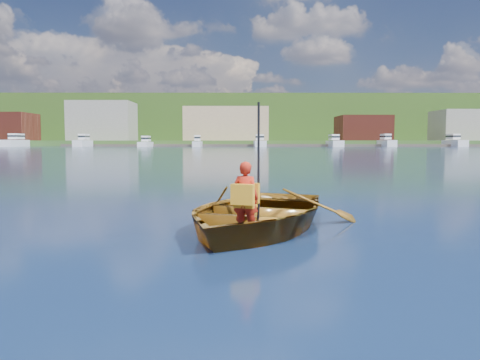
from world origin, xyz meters
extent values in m
plane|color=#122E43|center=(0.00, 0.00, 0.00)|extent=(600.00, 600.00, 0.00)
imported|color=brown|center=(-0.56, 0.96, 0.28)|extent=(4.30, 4.98, 0.87)
imported|color=#B22212|center=(-0.75, 0.07, 0.64)|extent=(0.46, 0.38, 1.07)
cube|color=gold|center=(-0.79, -0.04, 0.70)|extent=(0.35, 0.22, 0.30)
cube|color=gold|center=(-0.70, 0.18, 0.70)|extent=(0.35, 0.20, 0.30)
cube|color=gold|center=(-0.75, 0.07, 0.52)|extent=(0.36, 0.31, 0.05)
cylinder|color=black|center=(-0.55, 0.16, 1.07)|extent=(0.05, 0.05, 1.94)
cube|color=#3B5B24|center=(0.00, 190.00, 1.00)|extent=(400.00, 80.00, 2.00)
cube|color=#22451B|center=(0.00, 240.00, 11.00)|extent=(400.00, 100.00, 22.00)
cube|color=#4F453C|center=(1.80, 148.00, 0.40)|extent=(159.92, 14.32, 0.80)
cube|color=gray|center=(-50.00, 165.00, 9.00)|extent=(22.00, 16.00, 14.00)
cube|color=tan|center=(-5.00, 165.00, 8.00)|extent=(30.00, 16.00, 12.00)
cube|color=brown|center=(45.00, 165.00, 6.50)|extent=(18.00, 16.00, 9.00)
cube|color=gray|center=(85.00, 165.00, 7.50)|extent=(26.00, 16.00, 11.00)
cube|color=white|center=(-71.95, 143.00, 0.96)|extent=(3.76, 13.43, 2.40)
cube|color=white|center=(-71.95, 144.34, 3.30)|extent=(2.63, 6.04, 1.80)
cube|color=black|center=(-71.95, 144.34, 3.40)|extent=(2.71, 6.31, 0.50)
cube|color=white|center=(-50.24, 143.00, 0.92)|extent=(3.10, 11.08, 2.29)
cube|color=white|center=(-50.24, 144.11, 3.19)|extent=(2.17, 4.98, 1.80)
cube|color=black|center=(-50.24, 144.11, 3.29)|extent=(2.23, 5.21, 0.50)
cube|color=white|center=(-30.27, 143.00, 0.67)|extent=(3.09, 11.04, 1.68)
cube|color=white|center=(-30.27, 144.10, 2.58)|extent=(2.16, 4.97, 1.80)
cube|color=black|center=(-30.27, 144.10, 2.68)|extent=(2.23, 5.19, 0.50)
cube|color=white|center=(-13.70, 143.00, 0.76)|extent=(2.56, 9.14, 1.89)
cube|color=white|center=(-13.70, 143.91, 2.79)|extent=(1.79, 4.11, 1.80)
cube|color=black|center=(-13.70, 143.91, 2.89)|extent=(1.84, 4.30, 0.50)
cube|color=white|center=(6.23, 143.00, 0.85)|extent=(3.64, 12.99, 2.14)
cube|color=white|center=(6.23, 144.30, 3.04)|extent=(2.55, 5.84, 1.80)
cube|color=black|center=(6.23, 144.30, 3.14)|extent=(2.62, 6.10, 0.50)
cube|color=white|center=(30.21, 143.00, 0.86)|extent=(3.49, 12.48, 2.16)
cube|color=white|center=(30.21, 144.25, 3.06)|extent=(2.45, 5.61, 1.80)
cube|color=black|center=(30.21, 144.25, 3.16)|extent=(2.52, 5.86, 0.50)
cube|color=white|center=(46.88, 143.00, 0.92)|extent=(3.12, 11.14, 2.30)
cube|color=white|center=(46.88, 144.11, 3.20)|extent=(2.18, 5.01, 1.80)
cube|color=black|center=(46.88, 144.11, 3.30)|extent=(2.24, 5.23, 0.50)
cube|color=white|center=(68.72, 143.00, 0.93)|extent=(3.36, 11.99, 2.33)
cube|color=white|center=(68.72, 144.20, 3.23)|extent=(2.35, 5.40, 1.80)
cube|color=black|center=(68.72, 144.20, 3.33)|extent=(2.42, 5.64, 0.50)
cylinder|color=#382314|center=(45.72, 244.88, 14.51)|extent=(0.80, 0.80, 3.06)
sphere|color=#305B1F|center=(45.72, 244.88, 18.59)|extent=(5.71, 5.71, 5.71)
cylinder|color=#382314|center=(97.09, 214.38, 8.43)|extent=(0.80, 0.80, 3.11)
sphere|color=#305B1F|center=(97.09, 214.38, 12.57)|extent=(5.80, 5.80, 5.80)
cylinder|color=#382314|center=(81.53, 208.22, 7.20)|extent=(0.80, 0.80, 3.11)
sphere|color=#305B1F|center=(81.53, 208.22, 11.35)|extent=(5.81, 5.81, 5.81)
cylinder|color=#382314|center=(-43.15, 232.37, 12.48)|extent=(0.80, 0.80, 4.02)
sphere|color=#305B1F|center=(-43.15, 232.37, 17.84)|extent=(7.50, 7.50, 7.50)
cylinder|color=#382314|center=(-122.49, 245.38, 14.60)|extent=(0.80, 0.80, 3.04)
sphere|color=#305B1F|center=(-122.49, 245.38, 18.65)|extent=(5.68, 5.68, 5.68)
cylinder|color=#382314|center=(18.48, 261.68, 17.67)|extent=(0.80, 0.80, 2.66)
sphere|color=#305B1F|center=(18.48, 261.68, 21.21)|extent=(4.97, 4.97, 4.97)
cylinder|color=#382314|center=(79.45, 198.69, 5.01)|extent=(0.80, 0.80, 2.55)
sphere|color=#305B1F|center=(79.45, 198.69, 8.41)|extent=(4.76, 4.76, 4.76)
cylinder|color=#382314|center=(-46.02, 226.46, 11.21)|extent=(0.80, 0.80, 3.84)
sphere|color=#305B1F|center=(-46.02, 226.46, 16.33)|extent=(7.16, 7.16, 7.16)
cylinder|color=#382314|center=(96.81, 220.79, 10.11)|extent=(0.80, 0.80, 3.91)
sphere|color=#305B1F|center=(96.81, 220.79, 15.32)|extent=(7.29, 7.29, 7.29)
cylinder|color=#382314|center=(107.14, 215.73, 8.40)|extent=(0.80, 0.80, 2.51)
sphere|color=#305B1F|center=(107.14, 215.73, 11.75)|extent=(4.68, 4.68, 4.68)
camera|label=1|loc=(-0.86, -6.73, 1.45)|focal=35.00mm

